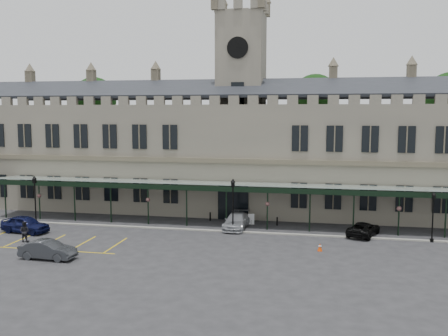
% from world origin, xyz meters
% --- Properties ---
extents(ground, '(140.00, 140.00, 0.00)m').
position_xyz_m(ground, '(0.00, 0.00, 0.00)').
color(ground, '#27272A').
extents(station_building, '(60.00, 10.36, 17.30)m').
position_xyz_m(station_building, '(0.00, 15.91, 6.47)').
color(station_building, '#6A6559').
rests_on(station_building, ground).
extents(clock_tower, '(5.60, 5.60, 24.80)m').
position_xyz_m(clock_tower, '(0.00, 16.00, 13.11)').
color(clock_tower, '#6A6559').
rests_on(clock_tower, ground).
extents(canopy, '(50.00, 4.10, 4.30)m').
position_xyz_m(canopy, '(0.00, 7.46, 2.40)').
color(canopy, '#8C9E93').
rests_on(canopy, ground).
extents(kerb, '(60.00, 0.40, 0.12)m').
position_xyz_m(kerb, '(0.00, 5.50, 0.06)').
color(kerb, gray).
rests_on(kerb, ground).
extents(parking_markings, '(16.00, 6.00, 0.01)m').
position_xyz_m(parking_markings, '(-14.00, -1.50, 0.00)').
color(parking_markings, gold).
rests_on(parking_markings, ground).
extents(tree_behind_left, '(6.00, 6.00, 16.00)m').
position_xyz_m(tree_behind_left, '(-22.00, 25.00, 12.81)').
color(tree_behind_left, '#332314').
rests_on(tree_behind_left, ground).
extents(tree_behind_mid, '(6.00, 6.00, 16.00)m').
position_xyz_m(tree_behind_mid, '(8.00, 25.00, 12.81)').
color(tree_behind_mid, '#332314').
rests_on(tree_behind_mid, ground).
extents(lamp_post_left, '(0.47, 0.47, 4.93)m').
position_xyz_m(lamp_post_left, '(-19.03, 4.89, 2.92)').
color(lamp_post_left, black).
rests_on(lamp_post_left, ground).
extents(lamp_post_mid, '(0.49, 0.49, 5.14)m').
position_xyz_m(lamp_post_mid, '(1.02, 5.08, 3.05)').
color(lamp_post_mid, black).
rests_on(lamp_post_mid, ground).
extents(lamp_post_right, '(0.42, 0.42, 4.43)m').
position_xyz_m(lamp_post_right, '(18.54, 5.39, 2.63)').
color(lamp_post_right, black).
rests_on(lamp_post_right, ground).
extents(traffic_cone, '(0.39, 0.39, 0.62)m').
position_xyz_m(traffic_cone, '(9.01, 0.65, 0.30)').
color(traffic_cone, '#E74207').
rests_on(traffic_cone, ground).
extents(sign_board, '(0.63, 0.10, 1.08)m').
position_xyz_m(sign_board, '(2.17, 9.08, 0.53)').
color(sign_board, black).
rests_on(sign_board, ground).
extents(bollard_left, '(0.16, 0.16, 0.88)m').
position_xyz_m(bollard_left, '(-2.25, 9.98, 0.44)').
color(bollard_left, black).
rests_on(bollard_left, ground).
extents(bollard_right, '(0.15, 0.15, 0.84)m').
position_xyz_m(bollard_right, '(4.77, 9.15, 0.42)').
color(bollard_right, black).
rests_on(bollard_right, ground).
extents(car_left_a, '(4.93, 2.63, 1.60)m').
position_xyz_m(car_left_a, '(-18.10, 1.60, 0.80)').
color(car_left_a, '#0C1036').
rests_on(car_left_a, ground).
extents(car_left_b, '(4.44, 1.71, 1.44)m').
position_xyz_m(car_left_b, '(-11.50, -5.66, 0.72)').
color(car_left_b, '#2F3236').
rests_on(car_left_b, ground).
extents(car_taxi, '(2.17, 5.09, 1.46)m').
position_xyz_m(car_taxi, '(1.00, 7.07, 0.73)').
color(car_taxi, '#A7AAB0').
rests_on(car_taxi, ground).
extents(car_van, '(3.57, 4.97, 1.26)m').
position_xyz_m(car_van, '(12.88, 6.53, 0.63)').
color(car_van, black).
rests_on(car_van, ground).
extents(person_b, '(0.89, 0.70, 1.81)m').
position_xyz_m(person_b, '(-16.24, -1.38, 0.91)').
color(person_b, black).
rests_on(person_b, ground).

